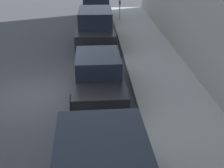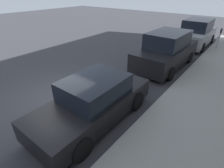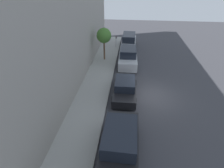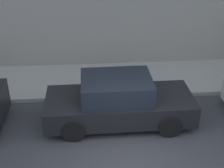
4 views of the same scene
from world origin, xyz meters
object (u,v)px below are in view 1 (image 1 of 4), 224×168
parked_suv_fifth (96,9)px  parking_meter_far (120,8)px  parked_suv_fourth (96,29)px  parked_sedan_third (98,76)px

parked_suv_fifth → parking_meter_far: 1.67m
parked_suv_fifth → parked_suv_fourth: bearing=-91.2°
parked_sedan_third → parked_suv_fourth: size_ratio=0.93×
parked_suv_fourth → parking_meter_far: 5.51m
parked_suv_fourth → parked_suv_fifth: bearing=88.8°
parked_suv_fifth → parked_sedan_third: bearing=-90.6°
parked_suv_fourth → parking_meter_far: (1.76, 5.22, 0.09)m
parked_sedan_third → parked_suv_fifth: bearing=89.4°
parked_suv_fourth → parking_meter_far: size_ratio=3.40×
parked_suv_fourth → parked_sedan_third: bearing=-90.0°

